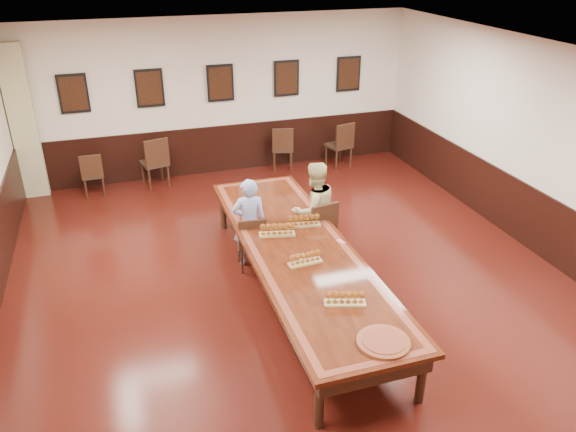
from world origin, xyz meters
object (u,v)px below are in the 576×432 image
object	(u,v)px
chair_man	(251,241)
conference_table	(299,257)
spare_chair_d	(339,144)
person_man	(249,223)
carved_platter	(383,342)
spare_chair_a	(93,173)
person_woman	(314,210)
spare_chair_c	(282,147)
chair_woman	(317,229)
spare_chair_b	(154,161)

from	to	relation	value
chair_man	conference_table	bearing A→B (deg)	120.34
spare_chair_d	conference_table	world-z (taller)	spare_chair_d
person_man	conference_table	size ratio (longest dim) A/B	0.28
person_man	carved_platter	distance (m)	3.25
spare_chair_a	person_woman	distance (m)	4.81
spare_chair_c	conference_table	world-z (taller)	spare_chair_c
carved_platter	person_man	bearing A→B (deg)	100.89
chair_woman	chair_man	bearing A→B (deg)	-12.00
spare_chair_a	spare_chair_c	distance (m)	3.93
person_man	conference_table	xyz separation A→B (m)	(0.43, -1.03, -0.09)
chair_man	spare_chair_c	distance (m)	4.16
spare_chair_a	person_woman	size ratio (longest dim) A/B	0.56
spare_chair_a	spare_chair_b	distance (m)	1.19
spare_chair_a	person_man	xyz separation A→B (m)	(2.24, -3.50, 0.27)
spare_chair_d	conference_table	size ratio (longest dim) A/B	0.20
spare_chair_d	person_woman	size ratio (longest dim) A/B	0.65
spare_chair_c	carved_platter	size ratio (longest dim) A/B	1.47
chair_man	person_man	size ratio (longest dim) A/B	0.63
conference_table	chair_woman	bearing A→B (deg)	56.46
spare_chair_a	spare_chair_c	size ratio (longest dim) A/B	0.91
chair_woman	spare_chair_d	world-z (taller)	spare_chair_d
chair_man	chair_woman	bearing A→B (deg)	-176.03
chair_woman	carved_platter	bearing A→B (deg)	71.24
conference_table	person_woman	bearing A→B (deg)	60.02
person_man	carved_platter	xyz separation A→B (m)	(0.61, -3.19, 0.07)
chair_woman	spare_chair_c	size ratio (longest dim) A/B	1.04
spare_chair_c	person_woman	world-z (taller)	person_woman
spare_chair_a	carved_platter	xyz separation A→B (m)	(2.86, -6.68, 0.34)
spare_chair_a	conference_table	distance (m)	5.27
spare_chair_d	carved_platter	bearing A→B (deg)	57.64
spare_chair_b	spare_chair_c	distance (m)	2.74
chair_woman	spare_chair_d	bearing A→B (deg)	-128.09
chair_man	spare_chair_b	distance (m)	3.81
chair_man	carved_platter	bearing A→B (deg)	106.53
chair_man	spare_chair_d	size ratio (longest dim) A/B	0.88
person_woman	spare_chair_c	bearing A→B (deg)	-110.74
chair_woman	conference_table	bearing A→B (deg)	45.67
person_woman	chair_woman	bearing A→B (deg)	90.00
chair_woman	spare_chair_a	world-z (taller)	chair_woman
chair_woman	conference_table	distance (m)	1.11
spare_chair_d	conference_table	bearing A→B (deg)	47.90
conference_table	carved_platter	bearing A→B (deg)	-85.24
spare_chair_c	person_woman	distance (m)	3.80
spare_chair_a	carved_platter	size ratio (longest dim) A/B	1.34
spare_chair_a	person_man	distance (m)	4.16
person_man	conference_table	bearing A→B (deg)	117.92
spare_chair_c	conference_table	bearing A→B (deg)	89.58
chair_woman	spare_chair_a	bearing A→B (deg)	-58.51
spare_chair_b	spare_chair_c	xyz separation A→B (m)	(2.73, 0.15, -0.04)
spare_chair_b	carved_platter	distance (m)	6.96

